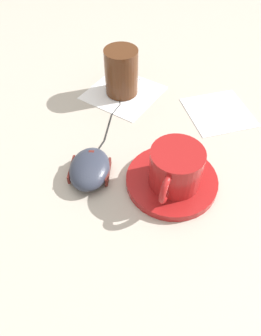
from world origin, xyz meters
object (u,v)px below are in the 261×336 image
coffee_cup (176,168)px  computer_mouse (90,169)px  drinking_glass (121,72)px  saucer (172,181)px

coffee_cup → computer_mouse: bearing=110.2°
computer_mouse → drinking_glass: drinking_glass is taller
computer_mouse → drinking_glass: size_ratio=1.17×
computer_mouse → drinking_glass: (0.23, 0.08, 0.03)m
coffee_cup → computer_mouse: (-0.05, 0.14, -0.03)m
drinking_glass → computer_mouse: bearing=-161.9°
coffee_cup → computer_mouse: 0.15m
saucer → coffee_cup: bearing=-134.4°
coffee_cup → computer_mouse: size_ratio=1.01×
saucer → drinking_glass: bearing=49.0°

